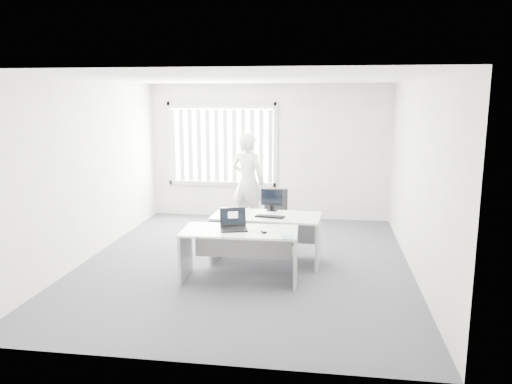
# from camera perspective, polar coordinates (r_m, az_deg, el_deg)

# --- Properties ---
(ground) EXTENTS (6.00, 6.00, 0.00)m
(ground) POSITION_cam_1_polar(r_m,az_deg,el_deg) (7.84, -1.20, -8.07)
(ground) COLOR #58575F
(ground) RESTS_ON ground
(wall_back) EXTENTS (5.00, 0.02, 2.80)m
(wall_back) POSITION_cam_1_polar(r_m,az_deg,el_deg) (10.44, 1.49, 4.61)
(wall_back) COLOR white
(wall_back) RESTS_ON ground
(wall_front) EXTENTS (5.00, 0.02, 2.80)m
(wall_front) POSITION_cam_1_polar(r_m,az_deg,el_deg) (4.63, -7.43, -3.61)
(wall_front) COLOR white
(wall_front) RESTS_ON ground
(wall_left) EXTENTS (0.02, 6.00, 2.80)m
(wall_left) POSITION_cam_1_polar(r_m,az_deg,el_deg) (8.29, -18.57, 2.37)
(wall_left) COLOR white
(wall_left) RESTS_ON ground
(wall_right) EXTENTS (0.02, 6.00, 2.80)m
(wall_right) POSITION_cam_1_polar(r_m,az_deg,el_deg) (7.50, 17.94, 1.57)
(wall_right) COLOR white
(wall_right) RESTS_ON ground
(ceiling) EXTENTS (5.00, 6.00, 0.02)m
(ceiling) POSITION_cam_1_polar(r_m,az_deg,el_deg) (7.41, -1.29, 12.85)
(ceiling) COLOR white
(ceiling) RESTS_ON wall_back
(window) EXTENTS (2.32, 0.06, 1.76)m
(window) POSITION_cam_1_polar(r_m,az_deg,el_deg) (10.55, -3.95, 5.47)
(window) COLOR #BBBBB6
(window) RESTS_ON wall_back
(blinds) EXTENTS (2.20, 0.10, 1.50)m
(blinds) POSITION_cam_1_polar(r_m,az_deg,el_deg) (10.50, -4.02, 5.28)
(blinds) COLOR white
(blinds) RESTS_ON wall_back
(desk_near) EXTENTS (1.62, 0.80, 0.73)m
(desk_near) POSITION_cam_1_polar(r_m,az_deg,el_deg) (6.98, -1.87, -5.98)
(desk_near) COLOR white
(desk_near) RESTS_ON ground
(desk_far) EXTENTS (1.68, 0.85, 0.75)m
(desk_far) POSITION_cam_1_polar(r_m,az_deg,el_deg) (7.73, 1.21, -4.15)
(desk_far) COLOR white
(desk_far) RESTS_ON ground
(office_chair) EXTENTS (0.59, 0.59, 0.97)m
(office_chair) POSITION_cam_1_polar(r_m,az_deg,el_deg) (8.65, 2.12, -4.14)
(office_chair) COLOR black
(office_chair) RESTS_ON ground
(person) EXTENTS (0.79, 0.65, 1.86)m
(person) POSITION_cam_1_polar(r_m,az_deg,el_deg) (9.59, -0.94, 1.21)
(person) COLOR silver
(person) RESTS_ON ground
(laptop) EXTENTS (0.44, 0.41, 0.28)m
(laptop) POSITION_cam_1_polar(r_m,az_deg,el_deg) (6.87, -2.53, -3.26)
(laptop) COLOR black
(laptop) RESTS_ON desk_near
(paper_sheet) EXTENTS (0.37, 0.34, 0.00)m
(paper_sheet) POSITION_cam_1_polar(r_m,az_deg,el_deg) (6.85, 1.00, -4.51)
(paper_sheet) COLOR silver
(paper_sheet) RESTS_ON desk_near
(mouse) EXTENTS (0.09, 0.11, 0.04)m
(mouse) POSITION_cam_1_polar(r_m,az_deg,el_deg) (6.77, 0.91, -4.53)
(mouse) COLOR #A8A8AB
(mouse) RESTS_ON paper_sheet
(booklet) EXTENTS (0.16, 0.22, 0.01)m
(booklet) POSITION_cam_1_polar(r_m,az_deg,el_deg) (6.58, 3.72, -5.16)
(booklet) COLOR white
(booklet) RESTS_ON desk_near
(keyboard) EXTENTS (0.46, 0.22, 0.02)m
(keyboard) POSITION_cam_1_polar(r_m,az_deg,el_deg) (7.54, 1.59, -2.82)
(keyboard) COLOR black
(keyboard) RESTS_ON desk_far
(monitor) EXTENTS (0.36, 0.14, 0.36)m
(monitor) POSITION_cam_1_polar(r_m,az_deg,el_deg) (7.92, 1.85, -0.91)
(monitor) COLOR black
(monitor) RESTS_ON desk_far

